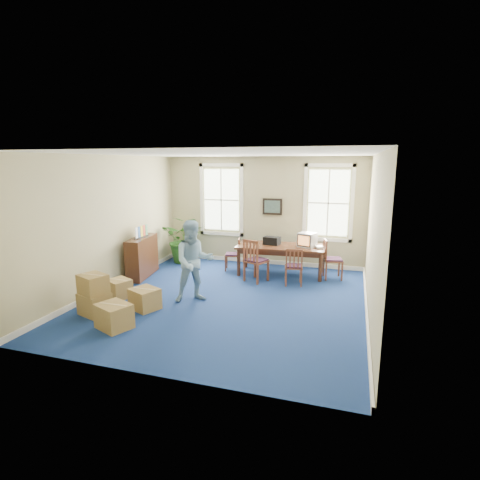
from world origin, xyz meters
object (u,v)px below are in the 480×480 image
(crt_tv, at_px, (307,240))
(cardboard_boxes, at_px, (107,293))
(conference_table, at_px, (281,260))
(potted_plant, at_px, (186,239))
(man, at_px, (194,261))
(chair_near_left, at_px, (256,260))
(credenza, at_px, (142,257))

(crt_tv, xyz_separation_m, cardboard_boxes, (-3.54, -3.81, -0.56))
(conference_table, distance_m, potted_plant, 3.08)
(man, bearing_deg, conference_table, 28.28)
(chair_near_left, relative_size, credenza, 0.83)
(conference_table, distance_m, man, 2.99)
(crt_tv, bearing_deg, chair_near_left, -124.73)
(chair_near_left, bearing_deg, crt_tv, -119.48)
(man, height_order, credenza, man)
(chair_near_left, height_order, cardboard_boxes, chair_near_left)
(man, relative_size, potted_plant, 1.24)
(conference_table, height_order, chair_near_left, chair_near_left)
(man, distance_m, credenza, 2.46)
(conference_table, height_order, crt_tv, crt_tv)
(man, bearing_deg, potted_plant, 85.67)
(conference_table, xyz_separation_m, cardboard_boxes, (-2.84, -3.76, 0.04))
(conference_table, xyz_separation_m, potted_plant, (-3.03, 0.39, 0.32))
(man, xyz_separation_m, cardboard_boxes, (-1.41, -1.18, -0.47))
(crt_tv, distance_m, chair_near_left, 1.53)
(crt_tv, bearing_deg, potted_plant, -165.88)
(credenza, relative_size, cardboard_boxes, 0.88)
(man, bearing_deg, cardboard_boxes, -172.80)
(credenza, height_order, cardboard_boxes, credenza)
(cardboard_boxes, bearing_deg, crt_tv, 47.09)
(conference_table, height_order, potted_plant, potted_plant)
(conference_table, height_order, man, man)
(conference_table, distance_m, crt_tv, 0.92)
(credenza, xyz_separation_m, potted_plant, (0.47, 1.70, 0.20))
(chair_near_left, xyz_separation_m, cardboard_boxes, (-2.36, -2.95, -0.12))
(man, bearing_deg, credenza, 116.01)
(crt_tv, relative_size, man, 0.25)
(conference_table, bearing_deg, man, -122.36)
(credenza, distance_m, cardboard_boxes, 2.53)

